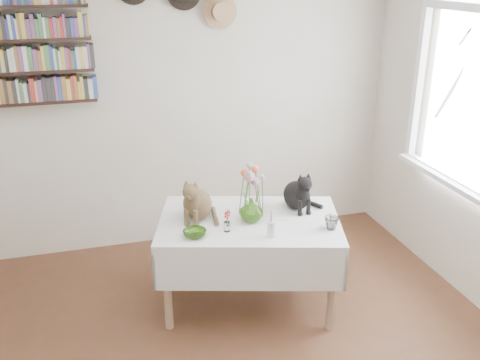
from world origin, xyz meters
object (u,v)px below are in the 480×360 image
object	(u,v)px
dining_table	(249,240)
black_cat	(297,188)
bookshelf_unit	(24,45)
tabby_cat	(197,196)
flower_vase	(251,210)

from	to	relation	value
dining_table	black_cat	size ratio (longest dim) A/B	4.61
black_cat	bookshelf_unit	distance (m)	2.33
dining_table	tabby_cat	bearing A→B (deg)	159.50
dining_table	flower_vase	distance (m)	0.26
black_cat	bookshelf_unit	bearing A→B (deg)	146.67
dining_table	tabby_cat	distance (m)	0.51
tabby_cat	flower_vase	bearing A→B (deg)	7.51
tabby_cat	bookshelf_unit	bearing A→B (deg)	171.00
dining_table	black_cat	distance (m)	0.53
black_cat	flower_vase	distance (m)	0.42
flower_vase	bookshelf_unit	distance (m)	2.13
tabby_cat	bookshelf_unit	xyz separation A→B (m)	(-1.11, 0.97, 0.98)
black_cat	flower_vase	bearing A→B (deg)	-167.39
tabby_cat	black_cat	bearing A→B (deg)	29.27
tabby_cat	flower_vase	xyz separation A→B (m)	(0.36, -0.16, -0.08)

